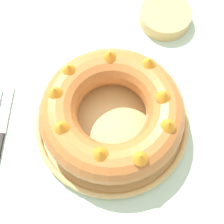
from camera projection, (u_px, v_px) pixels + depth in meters
ground_plane at (107, 186)px, 1.38m from camera, size 8.00×8.00×0.00m
dining_table at (102, 132)px, 0.75m from camera, size 1.20×1.25×0.78m
serving_dish at (112, 121)px, 0.66m from camera, size 0.32×0.32×0.02m
bundt_cake at (112, 112)px, 0.61m from camera, size 0.29×0.29×0.09m
cake_knife at (0, 135)px, 0.65m from camera, size 0.02×0.20×0.01m
side_bowl at (165, 17)px, 0.77m from camera, size 0.13×0.13×0.03m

